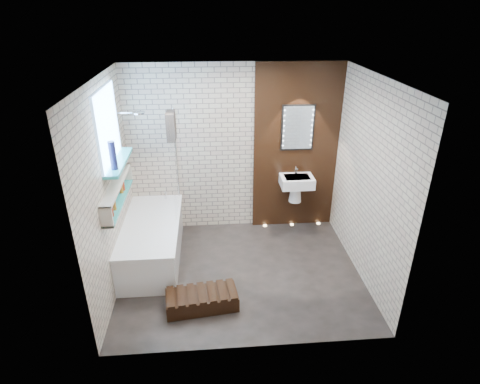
{
  "coord_description": "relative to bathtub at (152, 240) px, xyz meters",
  "views": [
    {
      "loc": [
        -0.37,
        -4.38,
        3.36
      ],
      "look_at": [
        0.0,
        0.15,
        1.15
      ],
      "focal_mm": 29.63,
      "sensor_mm": 36.0,
      "label": 1
    }
  ],
  "objects": [
    {
      "name": "ground",
      "position": [
        1.22,
        -0.45,
        -0.29
      ],
      "size": [
        3.2,
        3.2,
        0.0
      ],
      "primitive_type": "plane",
      "color": "black",
      "rests_on": "ground"
    },
    {
      "name": "room_shell",
      "position": [
        1.22,
        -0.45,
        1.01
      ],
      "size": [
        3.24,
        3.2,
        2.6
      ],
      "color": "#B09B8B",
      "rests_on": "ground"
    },
    {
      "name": "walnut_panel",
      "position": [
        2.17,
        0.82,
        1.01
      ],
      "size": [
        1.3,
        0.06,
        2.6
      ],
      "primitive_type": "cube",
      "color": "black",
      "rests_on": "ground"
    },
    {
      "name": "clerestory_window",
      "position": [
        -0.34,
        -0.1,
        1.61
      ],
      "size": [
        0.18,
        1.0,
        0.94
      ],
      "color": "#7FADE0",
      "rests_on": "room_shell"
    },
    {
      "name": "display_niche",
      "position": [
        -0.31,
        -0.3,
        0.91
      ],
      "size": [
        0.14,
        1.3,
        0.26
      ],
      "color": "teal",
      "rests_on": "room_shell"
    },
    {
      "name": "bathtub",
      "position": [
        0.0,
        0.0,
        0.0
      ],
      "size": [
        0.79,
        1.74,
        0.7
      ],
      "color": "white",
      "rests_on": "ground"
    },
    {
      "name": "bath_screen",
      "position": [
        0.35,
        0.44,
        0.99
      ],
      "size": [
        0.01,
        0.78,
        1.4
      ],
      "primitive_type": "cube",
      "color": "white",
      "rests_on": "bathtub"
    },
    {
      "name": "towel",
      "position": [
        0.35,
        0.34,
        1.56
      ],
      "size": [
        0.11,
        0.29,
        0.38
      ],
      "primitive_type": "cube",
      "color": "black",
      "rests_on": "bath_screen"
    },
    {
      "name": "shower_head",
      "position": [
        -0.08,
        0.5,
        1.71
      ],
      "size": [
        0.18,
        0.18,
        0.02
      ],
      "primitive_type": "cylinder",
      "color": "silver",
      "rests_on": "room_shell"
    },
    {
      "name": "washbasin",
      "position": [
        2.17,
        0.62,
        0.5
      ],
      "size": [
        0.5,
        0.36,
        0.58
      ],
      "color": "white",
      "rests_on": "walnut_panel"
    },
    {
      "name": "led_mirror",
      "position": [
        2.17,
        0.78,
        1.36
      ],
      "size": [
        0.5,
        0.02,
        0.7
      ],
      "color": "black",
      "rests_on": "walnut_panel"
    },
    {
      "name": "walnut_step",
      "position": [
        0.7,
        -1.08,
        -0.2
      ],
      "size": [
        0.89,
        0.48,
        0.19
      ],
      "primitive_type": "cube",
      "rotation": [
        0.0,
        0.0,
        0.12
      ],
      "color": "black",
      "rests_on": "ground"
    },
    {
      "name": "niche_bottles",
      "position": [
        -0.31,
        -0.32,
        0.88
      ],
      "size": [
        0.06,
        0.77,
        0.16
      ],
      "color": "#A65F19",
      "rests_on": "display_niche"
    },
    {
      "name": "sill_vases",
      "position": [
        -0.28,
        -0.38,
        1.43
      ],
      "size": [
        0.08,
        0.08,
        0.34
      ],
      "color": "#16183D",
      "rests_on": "clerestory_window"
    },
    {
      "name": "floor_uplights",
      "position": [
        2.17,
        0.75,
        -0.29
      ],
      "size": [
        0.96,
        0.06,
        0.01
      ],
      "color": "#FFD899",
      "rests_on": "ground"
    }
  ]
}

